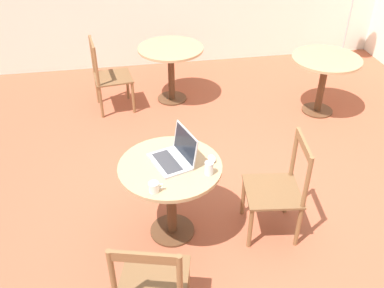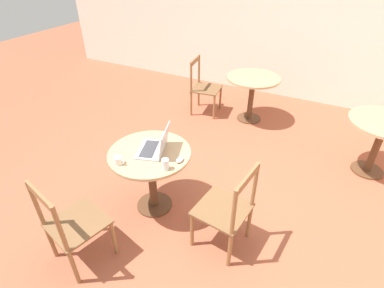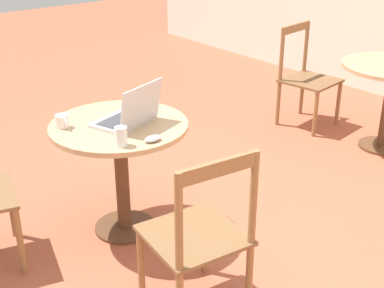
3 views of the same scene
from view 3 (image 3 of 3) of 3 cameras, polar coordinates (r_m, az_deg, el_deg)
ground_plane at (r=3.29m, az=1.38°, el=-10.46°), size 16.00×16.00×0.00m
cafe_table_near at (r=3.17m, az=-7.67°, el=-0.29°), size 0.81×0.81×0.71m
chair_near_right at (r=2.56m, az=0.76°, el=-9.85°), size 0.49×0.49×0.90m
chair_far_left at (r=4.95m, az=12.07°, el=6.95°), size 0.49×0.49×0.90m
laptop at (r=3.08m, az=-6.75°, el=3.02°), size 0.37×0.41×0.25m
mouse at (r=2.86m, az=-4.20°, el=0.58°), size 0.06×0.10×0.03m
mug at (r=3.10m, az=-13.69°, el=2.36°), size 0.11×0.07×0.08m
drinking_glass at (r=2.81m, az=-7.57°, el=0.79°), size 0.07×0.07×0.11m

